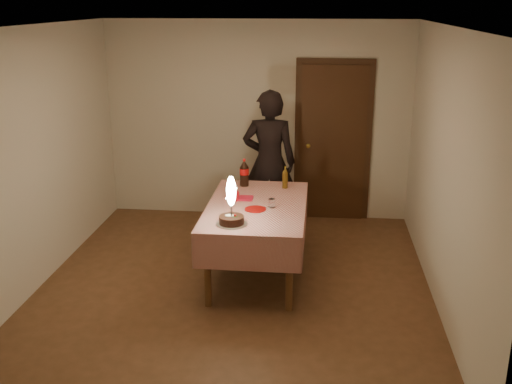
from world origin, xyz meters
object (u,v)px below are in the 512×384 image
at_px(birthday_cake, 231,210).
at_px(red_plate, 255,209).
at_px(amber_bottle_right, 285,178).
at_px(photographer, 269,162).
at_px(cola_bottle, 244,173).
at_px(red_cup, 235,196).
at_px(clear_cup, 272,203).
at_px(dining_table, 257,214).

xyz_separation_m(birthday_cake, red_plate, (0.18, 0.43, -0.13)).
height_order(amber_bottle_right, photographer, photographer).
relative_size(cola_bottle, amber_bottle_right, 1.25).
relative_size(red_cup, amber_bottle_right, 0.39).
xyz_separation_m(cola_bottle, amber_bottle_right, (0.47, -0.03, -0.03)).
relative_size(red_plate, red_cup, 2.20).
height_order(birthday_cake, cola_bottle, birthday_cake).
relative_size(birthday_cake, photographer, 0.26).
bearing_deg(clear_cup, amber_bottle_right, 81.99).
bearing_deg(amber_bottle_right, red_plate, -108.28).
xyz_separation_m(birthday_cake, clear_cup, (0.34, 0.52, -0.09)).
distance_m(birthday_cake, clear_cup, 0.63).
height_order(cola_bottle, photographer, photographer).
bearing_deg(birthday_cake, cola_bottle, 91.60).
bearing_deg(cola_bottle, red_cup, -92.83).
bearing_deg(red_plate, birthday_cake, -112.85).
bearing_deg(clear_cup, dining_table, 159.78).
relative_size(dining_table, photographer, 0.95).
distance_m(birthday_cake, amber_bottle_right, 1.27).
bearing_deg(dining_table, red_cup, 154.72).
relative_size(red_cup, photographer, 0.06).
bearing_deg(red_cup, dining_table, -25.28).
xyz_separation_m(dining_table, amber_bottle_right, (0.26, 0.62, 0.22)).
bearing_deg(red_cup, amber_bottle_right, 45.58).
xyz_separation_m(cola_bottle, photographer, (0.23, 0.64, -0.04)).
bearing_deg(red_plate, dining_table, 91.90).
xyz_separation_m(dining_table, cola_bottle, (-0.21, 0.65, 0.26)).
distance_m(birthday_cake, cola_bottle, 1.23).
height_order(dining_table, cola_bottle, cola_bottle).
relative_size(clear_cup, amber_bottle_right, 0.35).
bearing_deg(amber_bottle_right, red_cup, -134.42).
xyz_separation_m(birthday_cake, photographer, (0.20, 1.87, -0.02)).
height_order(birthday_cake, clear_cup, birthday_cake).
distance_m(clear_cup, cola_bottle, 0.81).
height_order(dining_table, amber_bottle_right, amber_bottle_right).
distance_m(dining_table, red_cup, 0.31).
bearing_deg(red_cup, birthday_cake, -84.96).
distance_m(dining_table, clear_cup, 0.23).
relative_size(red_plate, photographer, 0.12).
height_order(red_plate, amber_bottle_right, amber_bottle_right).
bearing_deg(birthday_cake, photographer, 84.02).
xyz_separation_m(dining_table, photographer, (0.02, 1.29, 0.22)).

